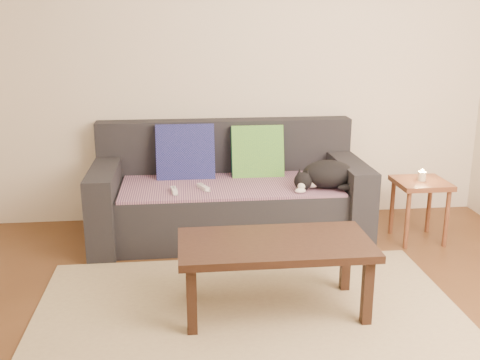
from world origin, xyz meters
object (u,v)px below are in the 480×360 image
object	(u,v)px
wii_remote_a	(174,191)
wii_remote_b	(203,187)
cat	(326,175)
side_table	(420,191)
sofa	(229,197)
coffee_table	(275,250)

from	to	relation	value
wii_remote_a	wii_remote_b	bearing A→B (deg)	-81.93
cat	wii_remote_b	xyz separation A→B (m)	(-0.92, 0.06, -0.08)
wii_remote_b	side_table	world-z (taller)	side_table
sofa	wii_remote_a	size ratio (longest dim) A/B	14.00
side_table	cat	bearing A→B (deg)	177.55
cat	coffee_table	size ratio (longest dim) A/B	0.47
coffee_table	sofa	bearing A→B (deg)	96.79
wii_remote_a	coffee_table	size ratio (longest dim) A/B	0.14
side_table	coffee_table	world-z (taller)	side_table
side_table	coffee_table	size ratio (longest dim) A/B	0.43
sofa	coffee_table	bearing A→B (deg)	-83.21
cat	coffee_table	world-z (taller)	cat
wii_remote_b	coffee_table	bearing A→B (deg)	176.04
cat	wii_remote_a	xyz separation A→B (m)	(-1.14, -0.00, -0.08)
wii_remote_b	coffee_table	size ratio (longest dim) A/B	0.14
cat	sofa	bearing A→B (deg)	177.50
side_table	coffee_table	bearing A→B (deg)	-142.66
side_table	wii_remote_a	bearing A→B (deg)	179.13
sofa	cat	world-z (taller)	sofa
wii_remote_b	wii_remote_a	bearing A→B (deg)	82.89
coffee_table	wii_remote_b	bearing A→B (deg)	108.62
wii_remote_b	side_table	distance (m)	1.66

